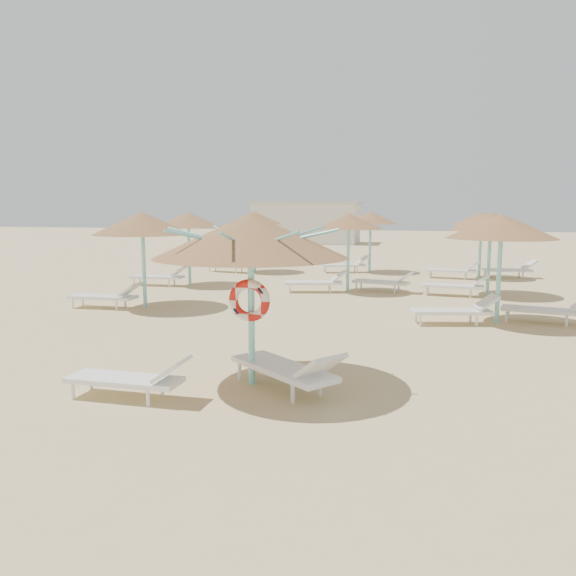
# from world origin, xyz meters

# --- Properties ---
(ground) EXTENTS (120.00, 120.00, 0.00)m
(ground) POSITION_xyz_m (0.00, 0.00, 0.00)
(ground) COLOR tan
(ground) RESTS_ON ground
(main_palapa) EXTENTS (3.08, 3.08, 2.76)m
(main_palapa) POSITION_xyz_m (0.36, -0.27, 2.39)
(main_palapa) COLOR #7EDADA
(main_palapa) RESTS_ON ground
(lounger_main_a) EXTENTS (1.87, 0.59, 0.68)m
(lounger_main_a) POSITION_xyz_m (-1.16, -1.39, 0.32)
(lounger_main_a) COLOR white
(lounger_main_a) RESTS_ON ground
(lounger_main_b) EXTENTS (2.09, 1.84, 0.78)m
(lounger_main_b) POSITION_xyz_m (1.03, -0.51, 0.37)
(lounger_main_b) COLOR white
(lounger_main_b) RESTS_ON ground
(palapa_field) EXTENTS (18.86, 13.52, 2.71)m
(palapa_field) POSITION_xyz_m (2.23, 9.61, 2.29)
(palapa_field) COLOR #7EDADA
(palapa_field) RESTS_ON ground
(service_hut) EXTENTS (8.40, 4.40, 3.25)m
(service_hut) POSITION_xyz_m (-6.00, 35.00, 1.64)
(service_hut) COLOR silver
(service_hut) RESTS_ON ground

